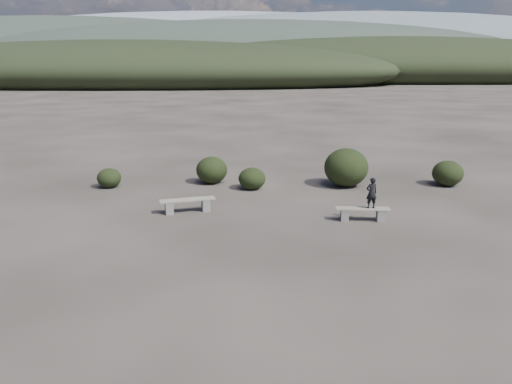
{
  "coord_description": "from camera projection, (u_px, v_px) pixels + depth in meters",
  "views": [
    {
      "loc": [
        0.56,
        -11.4,
        5.09
      ],
      "look_at": [
        0.66,
        3.5,
        1.1
      ],
      "focal_mm": 35.0,
      "sensor_mm": 36.0,
      "label": 1
    }
  ],
  "objects": [
    {
      "name": "bench_left",
      "position": [
        188.0,
        204.0,
        17.02
      ],
      "size": [
        1.92,
        0.89,
        0.47
      ],
      "rotation": [
        0.0,
        0.0,
        0.28
      ],
      "color": "#65625E",
      "rests_on": "ground"
    },
    {
      "name": "ground",
      "position": [
        230.0,
        272.0,
        12.33
      ],
      "size": [
        1200.0,
        1200.0,
        0.0
      ],
      "primitive_type": "plane",
      "color": "#2A2420",
      "rests_on": "ground"
    },
    {
      "name": "shrub_b",
      "position": [
        212.0,
        170.0,
        20.96
      ],
      "size": [
        1.31,
        1.31,
        1.13
      ],
      "primitive_type": "ellipsoid",
      "color": "black",
      "rests_on": "ground"
    },
    {
      "name": "shrub_e",
      "position": [
        448.0,
        173.0,
        20.56
      ],
      "size": [
        1.26,
        1.26,
        1.05
      ],
      "primitive_type": "ellipsoid",
      "color": "black",
      "rests_on": "ground"
    },
    {
      "name": "seated_person",
      "position": [
        372.0,
        193.0,
        15.93
      ],
      "size": [
        0.41,
        0.31,
        1.01
      ],
      "primitive_type": "imported",
      "rotation": [
        0.0,
        0.0,
        3.35
      ],
      "color": "black",
      "rests_on": "bench_right"
    },
    {
      "name": "shrub_c",
      "position": [
        252.0,
        178.0,
        20.02
      ],
      "size": [
        1.09,
        1.09,
        0.88
      ],
      "primitive_type": "ellipsoid",
      "color": "black",
      "rests_on": "ground"
    },
    {
      "name": "bench_right",
      "position": [
        363.0,
        213.0,
        16.12
      ],
      "size": [
        1.76,
        0.46,
        0.43
      ],
      "rotation": [
        0.0,
        0.0,
        -0.06
      ],
      "color": "#65625E",
      "rests_on": "ground"
    },
    {
      "name": "mountain_ridges",
      "position": [
        241.0,
        50.0,
        336.99
      ],
      "size": [
        500.0,
        400.0,
        56.0
      ],
      "color": "black",
      "rests_on": "ground"
    },
    {
      "name": "shrub_d",
      "position": [
        346.0,
        167.0,
        20.4
      ],
      "size": [
        1.8,
        1.8,
        1.57
      ],
      "primitive_type": "ellipsoid",
      "color": "black",
      "rests_on": "ground"
    },
    {
      "name": "shrub_a",
      "position": [
        109.0,
        178.0,
        20.29
      ],
      "size": [
        0.97,
        0.97,
        0.79
      ],
      "primitive_type": "ellipsoid",
      "color": "black",
      "rests_on": "ground"
    }
  ]
}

